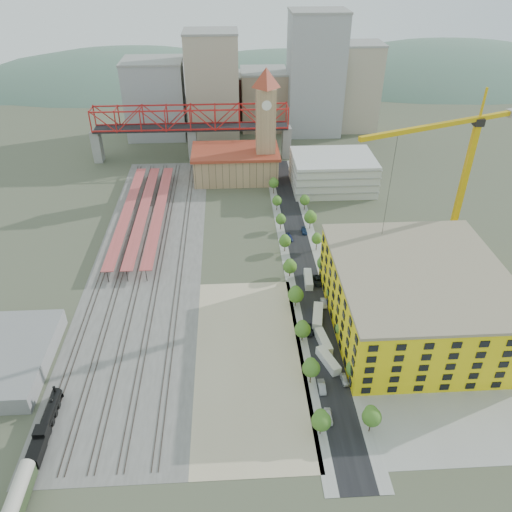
{
  "coord_description": "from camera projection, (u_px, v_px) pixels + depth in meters",
  "views": [
    {
      "loc": [
        -7.64,
        -124.7,
        93.66
      ],
      "look_at": [
        -0.46,
        2.3,
        10.0
      ],
      "focal_mm": 35.0,
      "sensor_mm": 36.0,
      "label": 1
    }
  ],
  "objects": [
    {
      "name": "station_hall",
      "position": [
        236.0,
        164.0,
        220.34
      ],
      "size": [
        38.0,
        24.0,
        13.1
      ],
      "color": "tan",
      "rests_on": "ground"
    },
    {
      "name": "truss_bridge",
      "position": [
        191.0,
        121.0,
        231.88
      ],
      "size": [
        94.0,
        9.6,
        25.6
      ],
      "color": "gray",
      "rests_on": "ground"
    },
    {
      "name": "coach",
      "position": [
        14.0,
        508.0,
        93.3
      ],
      "size": [
        3.0,
        17.42,
        5.47
      ],
      "color": "#25351C",
      "rests_on": "ground"
    },
    {
      "name": "car_2",
      "position": [
        309.0,
        330.0,
        138.04
      ],
      "size": [
        2.79,
        5.21,
        1.39
      ],
      "primitive_type": "imported",
      "rotation": [
        0.0,
        0.0,
        -0.1
      ],
      "color": "black",
      "rests_on": "ground"
    },
    {
      "name": "car_5",
      "position": [
        324.0,
        303.0,
        147.83
      ],
      "size": [
        1.6,
        4.45,
        1.46
      ],
      "primitive_type": "imported",
      "rotation": [
        0.0,
        0.0,
        0.01
      ],
      "color": "#ADACB2",
      "rests_on": "ground"
    },
    {
      "name": "site_trailer_a",
      "position": [
        328.0,
        361.0,
        127.48
      ],
      "size": [
        5.28,
        9.35,
        2.48
      ],
      "primitive_type": "cube",
      "rotation": [
        0.0,
        0.0,
        0.34
      ],
      "color": "silver",
      "rests_on": "ground"
    },
    {
      "name": "construction_building",
      "position": [
        416.0,
        298.0,
        135.97
      ],
      "size": [
        44.6,
        50.6,
        18.8
      ],
      "color": "yellow",
      "rests_on": "ground"
    },
    {
      "name": "street_trees",
      "position": [
        306.0,
        276.0,
        160.77
      ],
      "size": [
        15.4,
        124.4,
        8.0
      ],
      "color": "#3A6E21",
      "rests_on": "ground"
    },
    {
      "name": "clock_tower",
      "position": [
        266.0,
        115.0,
        207.18
      ],
      "size": [
        12.0,
        12.0,
        52.0
      ],
      "color": "tan",
      "rests_on": "ground"
    },
    {
      "name": "ground",
      "position": [
        258.0,
        287.0,
        155.84
      ],
      "size": [
        400.0,
        400.0,
        0.0
      ],
      "primitive_type": "plane",
      "color": "#474C38",
      "rests_on": "ground"
    },
    {
      "name": "locomotive",
      "position": [
        46.0,
        424.0,
        110.39
      ],
      "size": [
        2.71,
        20.9,
        5.22
      ],
      "color": "black",
      "rests_on": "ground"
    },
    {
      "name": "sidewalk_east",
      "position": [
        318.0,
        258.0,
        169.36
      ],
      "size": [
        3.0,
        170.0,
        0.04
      ],
      "primitive_type": "cube",
      "color": "gray",
      "rests_on": "ground"
    },
    {
      "name": "warehouse",
      "position": [
        5.0,
        359.0,
        126.33
      ],
      "size": [
        22.0,
        32.0,
        5.0
      ],
      "primitive_type": "cube",
      "color": "gray",
      "rests_on": "ground"
    },
    {
      "name": "tower_crane",
      "position": [
        458.0,
        166.0,
        145.1
      ],
      "size": [
        51.2,
        21.59,
        57.91
      ],
      "color": "gold",
      "rests_on": "ground"
    },
    {
      "name": "car_4",
      "position": [
        345.0,
        380.0,
        122.77
      ],
      "size": [
        1.87,
        4.13,
        1.37
      ],
      "primitive_type": "imported",
      "rotation": [
        0.0,
        0.0,
        0.06
      ],
      "color": "silver",
      "rests_on": "ground"
    },
    {
      "name": "site_trailer_d",
      "position": [
        308.0,
        279.0,
        156.99
      ],
      "size": [
        3.0,
        9.13,
        2.46
      ],
      "primitive_type": "cube",
      "rotation": [
        0.0,
        0.0,
        -0.07
      ],
      "color": "silver",
      "rests_on": "ground"
    },
    {
      "name": "street_asphalt",
      "position": [
        302.0,
        259.0,
        169.09
      ],
      "size": [
        12.0,
        170.0,
        0.06
      ],
      "primitive_type": "cube",
      "color": "black",
      "rests_on": "ground"
    },
    {
      "name": "site_trailer_b",
      "position": [
        323.0,
        341.0,
        133.48
      ],
      "size": [
        3.7,
        9.05,
        2.41
      ],
      "primitive_type": "cube",
      "rotation": [
        0.0,
        0.0,
        0.16
      ],
      "color": "silver",
      "rests_on": "ground"
    },
    {
      "name": "platform_canopies",
      "position": [
        143.0,
        211.0,
        189.25
      ],
      "size": [
        16.0,
        80.0,
        4.12
      ],
      "color": "#C44B4D",
      "rests_on": "ground"
    },
    {
      "name": "car_3",
      "position": [
        289.0,
        238.0,
        179.2
      ],
      "size": [
        2.72,
        5.09,
        1.4
      ],
      "primitive_type": "imported",
      "rotation": [
        0.0,
        0.0,
        0.16
      ],
      "color": "navy",
      "rests_on": "ground"
    },
    {
      "name": "car_0",
      "position": [
        328.0,
        417.0,
        113.37
      ],
      "size": [
        2.14,
        4.78,
        1.6
      ],
      "primitive_type": "imported",
      "rotation": [
        0.0,
        0.0,
        -0.05
      ],
      "color": "silver",
      "rests_on": "ground"
    },
    {
      "name": "car_7",
      "position": [
        304.0,
        231.0,
        183.17
      ],
      "size": [
        1.97,
        4.71,
        1.36
      ],
      "primitive_type": "imported",
      "rotation": [
        0.0,
        0.0,
        0.01
      ],
      "color": "navy",
      "rests_on": "ground"
    },
    {
      "name": "construction_pad",
      "position": [
        420.0,
        323.0,
        141.26
      ],
      "size": [
        50.0,
        90.0,
        0.06
      ],
      "primitive_type": "cube",
      "color": "gray",
      "rests_on": "ground"
    },
    {
      "name": "rail_tracks",
      "position": [
        143.0,
        259.0,
        168.57
      ],
      "size": [
        26.56,
        160.0,
        0.18
      ],
      "color": "#382B23",
      "rests_on": "ground"
    },
    {
      "name": "ballast_strip",
      "position": [
        149.0,
        259.0,
        168.73
      ],
      "size": [
        36.0,
        165.0,
        0.06
      ],
      "primitive_type": "cube",
      "color": "#605E59",
      "rests_on": "ground"
    },
    {
      "name": "distant_hills",
      "position": [
        293.0,
        175.0,
        418.56
      ],
      "size": [
        647.0,
        264.0,
        227.0
      ],
      "color": "#4C6B59",
      "rests_on": "ground"
    },
    {
      "name": "parking_garage",
      "position": [
        332.0,
        172.0,
        212.08
      ],
      "size": [
        34.0,
        26.0,
        14.0
      ],
      "primitive_type": "cube",
      "color": "silver",
      "rests_on": "ground"
    },
    {
      "name": "sidewalk_west",
      "position": [
        286.0,
        259.0,
        168.84
      ],
      "size": [
        3.0,
        170.0,
        0.04
      ],
      "primitive_type": "cube",
      "color": "gray",
      "rests_on": "ground"
    },
    {
      "name": "dirt_lot",
      "position": [
        250.0,
        360.0,
        129.36
      ],
      "size": [
        28.0,
        67.0,
        0.06
      ],
      "primitive_type": "cube",
      "color": "tan",
      "rests_on": "ground"
    },
    {
      "name": "car_6",
      "position": [
        318.0,
        281.0,
        157.11
      ],
      "size": [
        2.71,
        5.75,
        1.59
      ],
      "primitive_type": "imported",
      "rotation": [
        0.0,
        0.0,
        0.01
      ],
      "color": "black",
      "rests_on": "ground"
    },
    {
      "name": "site_trailer_c",
      "position": [
        318.0,
        317.0,
        141.71
      ],
      "size": [
        4.61,
        10.45,
        2.77
      ],
      "primitive_type": "cube",
      "rotation": [
        0.0,
        0.0,
        -0.2
      ],
      "color": "silver",
      "rests_on": "ground"
    },
    {
      "name": "skyline",
      "position": [
        256.0,
        89.0,
        262.37
      ],
      "size": [
        133.0,
        46.0,
        60.0
      ],
      "color": "#9EA0A3",
      "rests_on": "ground"
    },
    {
      "name": "car_1",
      "position": [
        322.0,
        387.0,
        120.74
      ],
      "size": [
        1.7,
        4.74,
        1.56
      ],
      "primitive_type": "imported",
      "rotation": [
        0.0,
        0.0,
        -0.01
      ],
      "color": "gray",
      "rests_on": "ground"
    }
  ]
}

